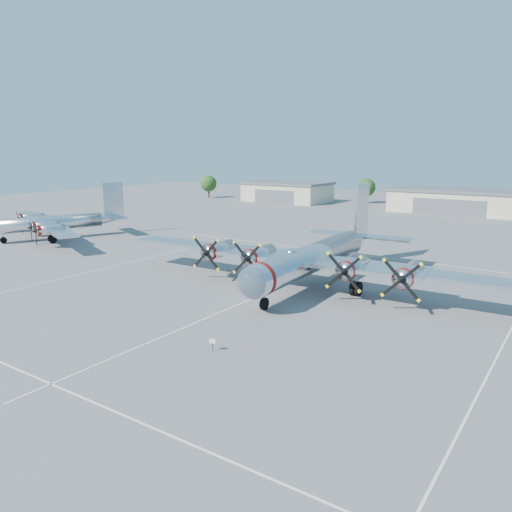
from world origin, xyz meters
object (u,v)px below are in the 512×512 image
Objects in this scene: hangar_center at (456,201)px; info_placard at (212,342)px; tree_far_west at (209,184)px; bomber_west at (57,238)px; main_bomber_b29 at (315,284)px; hangar_west at (287,192)px; tree_west at (366,187)px.

hangar_center is 31.44× the size of info_placard.
bomber_west is at bearing -70.25° from tree_far_west.
bomber_west is 36.15× the size of info_placard.
bomber_west reaches higher than info_placard.
tree_far_west is 73.01m from bomber_west.
main_bomber_b29 is 47.84m from bomber_west.
main_bomber_b29 is 49.76× the size of info_placard.
hangar_center is 0.63× the size of main_bomber_b29.
tree_far_west reaches higher than hangar_west.
tree_west is (20.00, 8.04, 1.51)m from hangar_west.
bomber_west is 54.82m from info_placard.
tree_west is 83.24m from bomber_west.
tree_west reaches higher than bomber_west.
hangar_west is at bearing 112.04° from bomber_west.
hangar_west reaches higher than bomber_west.
main_bomber_b29 is (47.45, -73.77, -2.71)m from hangar_west.
tree_west reaches higher than main_bomber_b29.
bomber_west is at bearing 176.51° from main_bomber_b29.
tree_west is at bearing 21.89° from hangar_west.
tree_far_west reaches higher than hangar_center.
tree_west is (-25.00, 8.04, 1.51)m from hangar_center.
tree_west is at bearing 98.15° from bomber_west.
tree_far_west is 100.70m from main_bomber_b29.
tree_west reaches higher than hangar_center.
hangar_center is 73.87m from main_bomber_b29.
tree_far_west is 0.15× the size of main_bomber_b29.
hangar_center reaches higher than main_bomber_b29.
main_bomber_b29 is 20.71m from info_placard.
tree_west is 86.40m from main_bomber_b29.
main_bomber_b29 is (27.45, -81.81, -4.22)m from tree_west.
tree_far_west is at bearing 134.03° from main_bomber_b29.
main_bomber_b29 is (2.45, -73.77, -2.71)m from hangar_center.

